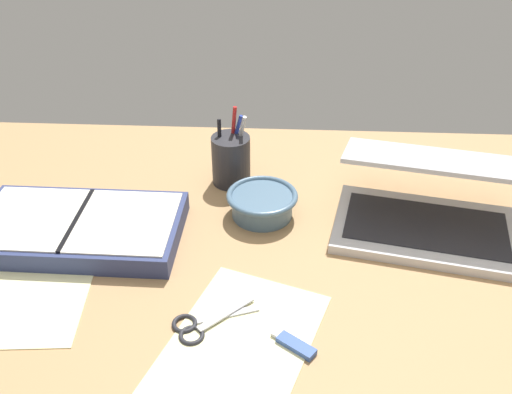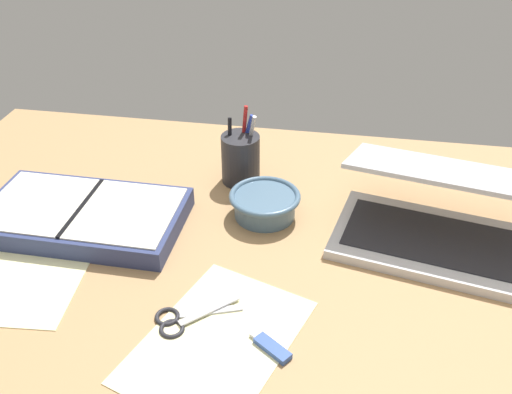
{
  "view_description": "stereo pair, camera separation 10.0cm",
  "coord_description": "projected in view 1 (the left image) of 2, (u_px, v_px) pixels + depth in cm",
  "views": [
    {
      "loc": [
        6.37,
        -76.65,
        65.98
      ],
      "look_at": [
        1.79,
        8.87,
        9.0
      ],
      "focal_mm": 40.0,
      "sensor_mm": 36.0,
      "label": 1
    },
    {
      "loc": [
        16.33,
        -75.53,
        65.98
      ],
      "look_at": [
        1.79,
        8.87,
        9.0
      ],
      "focal_mm": 40.0,
      "sensor_mm": 36.0,
      "label": 2
    }
  ],
  "objects": [
    {
      "name": "paper_sheet_beside_planner",
      "position": [
        31.0,
        289.0,
        0.93
      ],
      "size": [
        21.12,
        26.97,
        0.16
      ],
      "primitive_type": "cube",
      "rotation": [
        0.0,
        0.0,
        0.08
      ],
      "color": "#F4EFB2",
      "rests_on": "desk_top"
    },
    {
      "name": "bowl",
      "position": [
        262.0,
        203.0,
        1.09
      ],
      "size": [
        13.66,
        13.66,
        4.95
      ],
      "color": "slate",
      "rests_on": "desk_top"
    },
    {
      "name": "planner",
      "position": [
        79.0,
        228.0,
        1.03
      ],
      "size": [
        37.28,
        21.51,
        4.24
      ],
      "rotation": [
        0.0,
        0.0,
        -0.01
      ],
      "color": "navy",
      "rests_on": "desk_top"
    },
    {
      "name": "usb_drive",
      "position": [
        295.0,
        345.0,
        0.82
      ],
      "size": [
        6.78,
        5.51,
        1.0
      ],
      "rotation": [
        0.0,
        0.0,
        0.95
      ],
      "color": "#33519E",
      "rests_on": "desk_top"
    },
    {
      "name": "scissors",
      "position": [
        198.0,
        325.0,
        0.86
      ],
      "size": [
        13.13,
        10.46,
        0.8
      ],
      "rotation": [
        0.0,
        0.0,
        0.55
      ],
      "color": "#B7B7BC",
      "rests_on": "desk_top"
    },
    {
      "name": "desk_top",
      "position": [
        243.0,
        263.0,
        1.0
      ],
      "size": [
        140.0,
        100.0,
        2.0
      ],
      "primitive_type": "cube",
      "color": "tan",
      "rests_on": "ground"
    },
    {
      "name": "pen_cup",
      "position": [
        231.0,
        159.0,
        1.18
      ],
      "size": [
        7.96,
        7.96,
        16.23
      ],
      "color": "#28282D",
      "rests_on": "desk_top"
    },
    {
      "name": "paper_sheet_front",
      "position": [
        240.0,
        343.0,
        0.83
      ],
      "size": [
        27.77,
        33.25,
        0.16
      ],
      "primitive_type": "cube",
      "rotation": [
        0.0,
        0.0,
        -0.33
      ],
      "color": "#F4EFB2",
      "rests_on": "desk_top"
    },
    {
      "name": "laptop",
      "position": [
        428.0,
        205.0,
        1.05
      ],
      "size": [
        37.57,
        33.51,
        14.91
      ],
      "rotation": [
        0.0,
        0.0,
        -0.2
      ],
      "color": "silver",
      "rests_on": "desk_top"
    }
  ]
}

